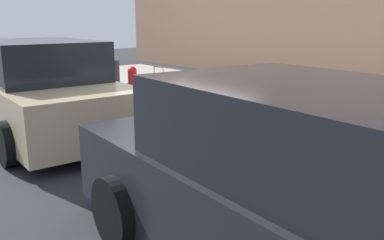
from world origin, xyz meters
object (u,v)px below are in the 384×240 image
at_px(suitcase_navy_3, 255,116).
at_px(parked_car_beige_1, 41,91).
at_px(suitcase_silver_0, 352,144).
at_px(fire_hydrant, 133,83).
at_px(suitcase_teal_4, 232,113).
at_px(suitcase_maroon_5, 208,102).
at_px(bollard_post, 117,80).
at_px(suitcase_silver_7, 168,97).
at_px(suitcase_red_1, 311,130).
at_px(suitcase_red_8, 159,92).
at_px(parked_car_charcoal_0, 313,199).
at_px(suitcase_black_6, 191,102).
at_px(suitcase_olive_2, 286,126).

relative_size(suitcase_navy_3, parked_car_beige_1, 0.20).
relative_size(suitcase_silver_0, fire_hydrant, 1.06).
height_order(suitcase_silver_0, parked_car_beige_1, parked_car_beige_1).
relative_size(suitcase_teal_4, suitcase_maroon_5, 1.05).
bearing_deg(bollard_post, suitcase_silver_7, -177.24).
bearing_deg(suitcase_red_1, suitcase_maroon_5, -1.42).
xyz_separation_m(bollard_post, parked_car_beige_1, (-1.41, 2.24, 0.16)).
distance_m(suitcase_red_1, suitcase_red_8, 3.88).
distance_m(suitcase_red_8, fire_hydrant, 0.96).
distance_m(parked_car_charcoal_0, parked_car_beige_1, 5.52).
bearing_deg(bollard_post, suitcase_navy_3, -178.51).
xyz_separation_m(suitcase_teal_4, suitcase_maroon_5, (0.58, 0.02, 0.10)).
bearing_deg(suitcase_teal_4, suitcase_black_6, -1.92).
height_order(suitcase_red_1, suitcase_teal_4, suitcase_red_1).
bearing_deg(suitcase_teal_4, suitcase_red_8, -1.31).
relative_size(suitcase_olive_2, suitcase_black_6, 0.70).
xyz_separation_m(suitcase_red_8, parked_car_beige_1, (0.01, 2.46, 0.30)).
bearing_deg(bollard_post, suitcase_black_6, -175.24).
height_order(suitcase_black_6, fire_hydrant, suitcase_black_6).
distance_m(suitcase_silver_0, bollard_post, 5.90).
height_order(suitcase_teal_4, parked_car_charcoal_0, parked_car_charcoal_0).
xyz_separation_m(suitcase_navy_3, suitcase_black_6, (1.75, -0.10, -0.05)).
bearing_deg(suitcase_olive_2, suitcase_silver_0, 175.48).
relative_size(suitcase_red_1, suitcase_maroon_5, 1.17).
relative_size(suitcase_teal_4, suitcase_red_8, 0.97).
height_order(suitcase_black_6, suitcase_red_8, suitcase_red_8).
distance_m(suitcase_black_6, suitcase_silver_7, 0.59).
bearing_deg(suitcase_teal_4, suitcase_maroon_5, 2.17).
bearing_deg(suitcase_olive_2, suitcase_navy_3, 12.23).
bearing_deg(parked_car_beige_1, suitcase_silver_7, -102.77).
distance_m(suitcase_teal_4, parked_car_beige_1, 3.32).
distance_m(suitcase_silver_0, suitcase_red_8, 4.47).
bearing_deg(suitcase_olive_2, fire_hydrant, 0.96).
height_order(suitcase_teal_4, suitcase_silver_7, suitcase_teal_4).
height_order(suitcase_olive_2, parked_car_charcoal_0, parked_car_charcoal_0).
bearing_deg(suitcase_black_6, suitcase_silver_7, 11.42).
xyz_separation_m(suitcase_silver_7, parked_car_beige_1, (0.53, 2.33, 0.30)).
xyz_separation_m(suitcase_olive_2, suitcase_navy_3, (0.51, 0.11, 0.07)).
distance_m(suitcase_olive_2, parked_car_beige_1, 4.18).
xyz_separation_m(suitcase_red_1, suitcase_maroon_5, (2.20, -0.05, 0.04)).
bearing_deg(suitcase_silver_7, suitcase_olive_2, -177.41).
bearing_deg(fire_hydrant, suitcase_red_8, -175.68).
relative_size(suitcase_silver_0, suitcase_olive_2, 1.43).
xyz_separation_m(suitcase_red_1, suitcase_teal_4, (1.62, -0.08, -0.06)).
relative_size(suitcase_red_8, bollard_post, 0.97).
bearing_deg(fire_hydrant, suitcase_black_6, -178.34).
bearing_deg(suitcase_silver_0, suitcase_silver_7, 0.58).
xyz_separation_m(suitcase_maroon_5, suitcase_red_8, (1.67, -0.07, -0.06)).
height_order(suitcase_red_1, suitcase_olive_2, suitcase_red_1).
height_order(suitcase_olive_2, parked_car_beige_1, parked_car_beige_1).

